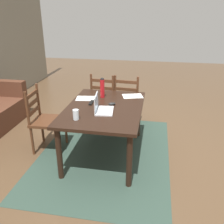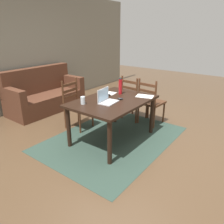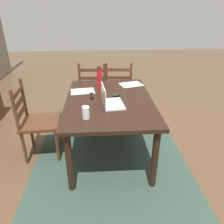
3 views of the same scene
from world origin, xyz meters
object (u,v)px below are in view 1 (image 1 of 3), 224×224
at_px(dining_table, 104,113).
at_px(chair_right_far, 105,100).
at_px(chair_right_near, 128,101).
at_px(drinking_glass, 76,115).
at_px(water_bottle, 102,87).
at_px(tv_remote, 91,103).
at_px(laptop, 101,107).
at_px(computer_mouse, 112,104).
at_px(chair_far_head, 45,120).

bearing_deg(dining_table, chair_right_far, 11.48).
xyz_separation_m(chair_right_near, drinking_glass, (-1.47, 0.45, 0.33)).
bearing_deg(water_bottle, tv_remote, 160.06).
height_order(water_bottle, drinking_glass, water_bottle).
bearing_deg(laptop, computer_mouse, -21.40).
distance_m(chair_far_head, chair_right_far, 1.21).
xyz_separation_m(water_bottle, drinking_glass, (-0.83, 0.14, -0.09)).
xyz_separation_m(chair_far_head, computer_mouse, (0.09, -0.96, 0.29)).
xyz_separation_m(chair_right_near, computer_mouse, (-0.92, 0.11, 0.29)).
bearing_deg(tv_remote, computer_mouse, 174.39).
bearing_deg(tv_remote, dining_table, 150.96).
relative_size(chair_right_far, water_bottle, 3.16).
relative_size(chair_right_near, drinking_glass, 7.75).
height_order(chair_right_far, chair_right_near, same).
bearing_deg(dining_table, chair_right_near, -11.09).
height_order(chair_right_far, tv_remote, chair_right_far).
bearing_deg(drinking_glass, computer_mouse, -31.65).
bearing_deg(drinking_glass, tv_remote, -4.21).
bearing_deg(drinking_glass, chair_far_head, 53.95).
relative_size(chair_right_far, computer_mouse, 9.50).
distance_m(chair_far_head, water_bottle, 0.95).
bearing_deg(chair_right_near, computer_mouse, 173.27).
distance_m(dining_table, chair_far_head, 0.89).
relative_size(dining_table, water_bottle, 4.80).
bearing_deg(computer_mouse, water_bottle, 10.89).
relative_size(chair_right_near, tv_remote, 5.59).
xyz_separation_m(laptop, tv_remote, (0.26, 0.20, -0.05)).
height_order(chair_right_near, laptop, laptop).
height_order(chair_right_near, water_bottle, water_bottle).
bearing_deg(water_bottle, chair_far_head, 116.05).
bearing_deg(chair_far_head, dining_table, -89.83).
bearing_deg(laptop, dining_table, -3.39).
bearing_deg(computer_mouse, drinking_glass, 124.60).
bearing_deg(drinking_glass, chair_right_near, -16.88).
relative_size(laptop, tv_remote, 2.02).
distance_m(chair_far_head, drinking_glass, 0.84).
xyz_separation_m(chair_far_head, chair_right_near, (1.01, -1.07, 0.00)).
xyz_separation_m(chair_right_near, water_bottle, (-0.64, 0.31, 0.43)).
distance_m(chair_right_near, drinking_glass, 1.57).
bearing_deg(water_bottle, chair_right_far, 8.71).
bearing_deg(chair_far_head, drinking_glass, -126.05).
relative_size(chair_far_head, chair_right_far, 1.00).
relative_size(chair_far_head, computer_mouse, 9.50).
relative_size(dining_table, drinking_glass, 11.78).
distance_m(chair_far_head, tv_remote, 0.73).
relative_size(water_bottle, drinking_glass, 2.45).
distance_m(chair_far_head, computer_mouse, 1.01).
bearing_deg(tv_remote, water_bottle, -113.47).
distance_m(chair_right_far, laptop, 1.24).
xyz_separation_m(water_bottle, tv_remote, (-0.27, 0.10, -0.15)).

